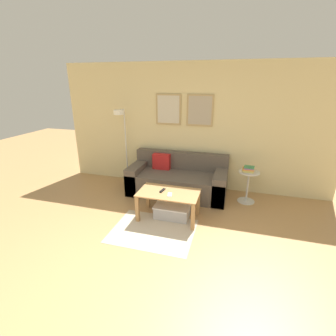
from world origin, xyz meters
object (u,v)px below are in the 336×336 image
(couch, at_px, (178,180))
(book_stack, at_px, (249,169))
(coffee_table, at_px, (169,197))
(storage_bin, at_px, (172,211))
(remote_control, at_px, (162,190))
(side_table, at_px, (248,184))
(cell_phone, at_px, (170,195))
(floor_lamp, at_px, (122,130))

(couch, bearing_deg, book_stack, -1.16)
(coffee_table, xyz_separation_m, storage_bin, (0.05, 0.05, -0.27))
(couch, height_order, remote_control, couch)
(storage_bin, relative_size, remote_control, 3.94)
(storage_bin, distance_m, remote_control, 0.41)
(side_table, bearing_deg, coffee_table, -142.58)
(coffee_table, bearing_deg, cell_phone, -63.88)
(couch, height_order, coffee_table, couch)
(book_stack, xyz_separation_m, cell_phone, (-1.21, -1.06, -0.18))
(floor_lamp, bearing_deg, remote_control, -41.87)
(side_table, xyz_separation_m, cell_phone, (-1.23, -1.06, 0.11))
(floor_lamp, relative_size, book_stack, 7.57)
(floor_lamp, distance_m, side_table, 2.74)
(floor_lamp, bearing_deg, side_table, -3.02)
(couch, height_order, book_stack, couch)
(couch, relative_size, storage_bin, 3.29)
(couch, bearing_deg, side_table, -1.04)
(couch, xyz_separation_m, floor_lamp, (-1.24, 0.11, 0.94))
(remote_control, bearing_deg, book_stack, 44.64)
(couch, distance_m, floor_lamp, 1.56)
(book_stack, xyz_separation_m, remote_control, (-1.36, -0.95, -0.18))
(coffee_table, distance_m, remote_control, 0.15)
(storage_bin, xyz_separation_m, side_table, (1.22, 0.92, 0.26))
(book_stack, distance_m, remote_control, 1.67)
(side_table, bearing_deg, storage_bin, -142.83)
(side_table, bearing_deg, book_stack, -172.88)
(floor_lamp, distance_m, book_stack, 2.64)
(coffee_table, height_order, cell_phone, cell_phone)
(storage_bin, bearing_deg, couch, 98.48)
(floor_lamp, xyz_separation_m, remote_control, (1.22, -1.09, -0.74))
(couch, bearing_deg, storage_bin, -81.52)
(storage_bin, xyz_separation_m, cell_phone, (-0.01, -0.14, 0.37))
(coffee_table, bearing_deg, storage_bin, 42.83)
(floor_lamp, distance_m, cell_phone, 1.97)
(couch, xyz_separation_m, coffee_table, (0.09, -1.00, 0.10))
(cell_phone, bearing_deg, remote_control, 133.73)
(couch, height_order, floor_lamp, floor_lamp)
(side_table, height_order, remote_control, side_table)
(remote_control, bearing_deg, cell_phone, -24.78)
(side_table, relative_size, remote_control, 4.05)
(floor_lamp, relative_size, side_table, 2.70)
(side_table, height_order, cell_phone, side_table)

